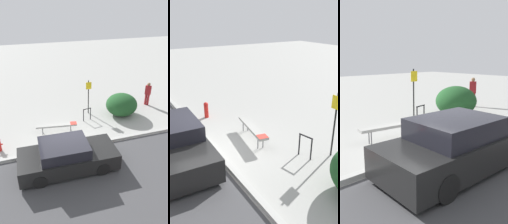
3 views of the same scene
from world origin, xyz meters
TOP-DOWN VIEW (x-y plane):
  - ground_plane at (0.00, 0.00)m, footprint 60.00×60.00m
  - curb at (0.00, 0.00)m, footprint 60.00×0.20m
  - bench at (-0.17, 1.68)m, footprint 2.32×0.72m
  - bike_rack at (1.92, 2.55)m, footprint 0.55×0.16m
  - sign_post at (2.31, 3.43)m, footprint 0.36×0.08m
  - shrub_hedge at (4.31, 2.61)m, footprint 2.04×1.95m
  - pedestrian at (6.75, 3.42)m, footprint 0.39×0.43m
  - parked_car_near at (-0.29, -1.31)m, footprint 4.41×1.97m

SIDE VIEW (x-z plane):
  - ground_plane at x=0.00m, z-range 0.00..0.00m
  - curb at x=0.00m, z-range 0.00..0.13m
  - bike_rack at x=1.92m, z-range 0.09..0.91m
  - bench at x=-0.17m, z-range 0.22..0.79m
  - parked_car_near at x=-0.29m, z-range -0.05..1.32m
  - shrub_hedge at x=4.31m, z-range 0.00..1.44m
  - pedestrian at x=6.75m, z-range 0.06..1.73m
  - sign_post at x=2.31m, z-range 0.23..2.53m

